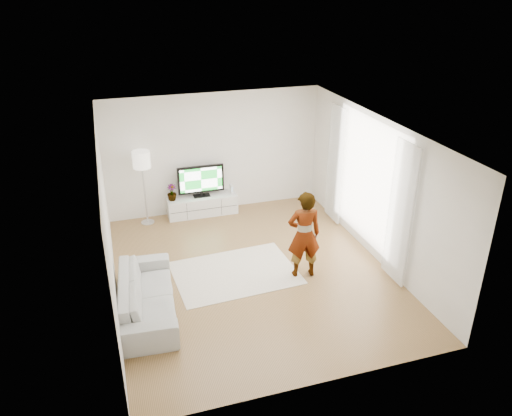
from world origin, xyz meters
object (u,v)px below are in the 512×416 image
object	(u,v)px
media_console	(202,205)
floor_lamp	(142,163)
television	(201,180)
sofa	(147,295)
player	(304,235)
rug	(235,273)

from	to	relation	value
media_console	floor_lamp	xyz separation A→B (m)	(-1.29, -0.06, 1.22)
television	media_console	bearing A→B (deg)	-90.00
media_console	television	world-z (taller)	television
sofa	television	bearing A→B (deg)	-21.23
television	floor_lamp	world-z (taller)	floor_lamp
player	sofa	xyz separation A→B (m)	(-2.89, -0.28, -0.53)
player	floor_lamp	world-z (taller)	floor_lamp
player	floor_lamp	distance (m)	4.03
media_console	television	bearing A→B (deg)	90.00
player	floor_lamp	xyz separation A→B (m)	(-2.55, 3.07, 0.59)
player	sofa	world-z (taller)	player
media_console	floor_lamp	distance (m)	1.78
media_console	floor_lamp	world-z (taller)	floor_lamp
player	media_console	bearing A→B (deg)	-59.96
rug	floor_lamp	bearing A→B (deg)	117.16
television	rug	xyz separation A→B (m)	(0.06, -2.73, -0.85)
television	sofa	size ratio (longest dim) A/B	0.48
sofa	floor_lamp	world-z (taller)	floor_lamp
rug	television	bearing A→B (deg)	91.29
television	sofa	world-z (taller)	television
rug	player	world-z (taller)	player
sofa	rug	bearing A→B (deg)	-63.13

